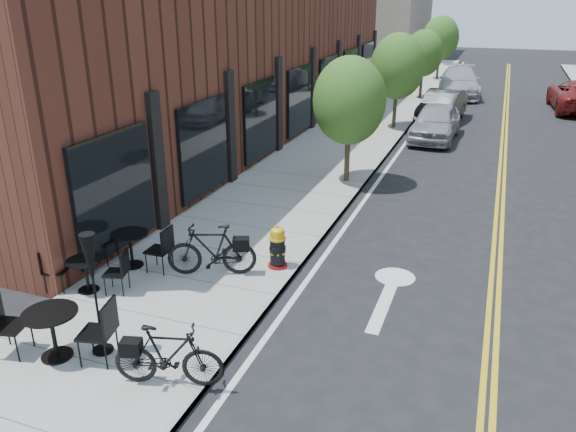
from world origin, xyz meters
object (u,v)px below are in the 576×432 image
at_px(bistro_set_a, 52,328).
at_px(parked_car_b, 442,107).
at_px(parked_car_a, 435,122).
at_px(fire_hydrant, 277,247).
at_px(bistro_set_c, 130,245).
at_px(bicycle_right, 168,356).
at_px(patio_umbrella, 92,269).
at_px(bistro_set_b, 86,270).
at_px(bicycle_left, 212,250).
at_px(parked_car_c, 459,82).

height_order(bistro_set_a, parked_car_b, parked_car_b).
distance_m(bistro_set_a, parked_car_a, 17.84).
xyz_separation_m(fire_hydrant, bistro_set_c, (-2.95, -1.07, 0.05)).
bearing_deg(bicycle_right, patio_umbrella, 61.76).
xyz_separation_m(bistro_set_c, patio_umbrella, (1.38, -2.80, 1.01)).
distance_m(bistro_set_b, patio_umbrella, 2.46).
xyz_separation_m(bicycle_right, bistro_set_a, (-2.09, -0.05, 0.04)).
height_order(fire_hydrant, bicycle_left, bicycle_left).
bearing_deg(bicycle_right, bicycle_left, 2.05).
relative_size(bistro_set_a, parked_car_b, 0.47).
height_order(bicycle_right, bistro_set_b, bicycle_right).
bearing_deg(bicycle_left, parked_car_c, 152.39).
relative_size(bicycle_left, bicycle_right, 1.11).
bearing_deg(bicycle_left, parked_car_a, 147.33).
distance_m(bicycle_right, bistro_set_a, 2.10).
height_order(fire_hydrant, parked_car_c, parked_car_c).
xyz_separation_m(bistro_set_c, parked_car_b, (4.54, 17.80, 0.10)).
bearing_deg(bicycle_left, bistro_set_c, -102.72).
bearing_deg(fire_hydrant, bistro_set_a, -141.67).
bearing_deg(bicycle_left, bistro_set_b, -74.20).
xyz_separation_m(fire_hydrant, bicycle_right, (-0.08, -4.20, 0.05)).
bearing_deg(bicycle_right, bistro_set_c, 27.08).
xyz_separation_m(bicycle_left, parked_car_b, (2.73, 17.54, 0.04)).
relative_size(bicycle_right, parked_car_a, 0.39).
xyz_separation_m(bicycle_left, parked_car_a, (2.86, 13.96, 0.05)).
xyz_separation_m(fire_hydrant, bistro_set_a, (-2.17, -4.25, 0.09)).
xyz_separation_m(parked_car_a, parked_car_b, (-0.13, 3.58, -0.01)).
distance_m(bicycle_left, bistro_set_c, 1.82).
distance_m(fire_hydrant, bicycle_right, 4.20).
relative_size(bistro_set_c, parked_car_c, 0.33).
distance_m(fire_hydrant, patio_umbrella, 4.30).
relative_size(fire_hydrant, bicycle_left, 0.51).
height_order(bicycle_left, parked_car_a, parked_car_a).
distance_m(bicycle_left, patio_umbrella, 3.23).
bearing_deg(bistro_set_b, bicycle_left, 21.50).
bearing_deg(bistro_set_c, bistro_set_a, -77.99).
relative_size(bistro_set_b, patio_umbrella, 0.80).
xyz_separation_m(bistro_set_b, parked_car_c, (4.85, 26.57, 0.24)).
bearing_deg(patio_umbrella, bicycle_left, 82.07).
height_order(bistro_set_a, parked_car_a, parked_car_a).
height_order(bistro_set_c, parked_car_b, parked_car_b).
distance_m(bicycle_right, patio_umbrella, 1.83).
bearing_deg(parked_car_b, bicycle_right, -88.23).
distance_m(bistro_set_b, parked_car_a, 16.19).
xyz_separation_m(bistro_set_a, parked_car_b, (3.76, 20.99, 0.05)).
xyz_separation_m(bicycle_left, patio_umbrella, (-0.43, -3.06, 0.95)).
bearing_deg(bistro_set_a, parked_car_c, 69.20).
bearing_deg(patio_umbrella, bicycle_right, -12.85).
bearing_deg(patio_umbrella, bistro_set_b, 134.64).
bearing_deg(patio_umbrella, fire_hydrant, 67.87).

